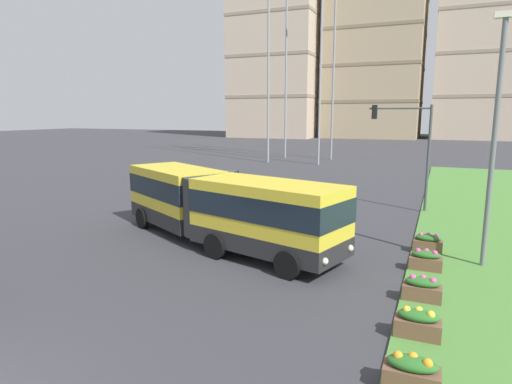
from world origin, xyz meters
name	(u,v)px	position (x,y,z in m)	size (l,w,h in m)	color
articulated_bus	(220,206)	(-0.38, 11.89, 1.65)	(11.77, 6.76, 3.00)	yellow
car_white_van	(221,183)	(-6.04, 22.77, 0.75)	(4.61, 2.50, 1.58)	silver
flower_planter_1	(412,372)	(7.90, 4.34, 0.43)	(1.10, 0.56, 0.74)	brown
flower_planter_2	(418,323)	(7.90, 6.61, 0.43)	(1.10, 0.56, 0.74)	brown
flower_planter_3	(422,288)	(7.90, 8.97, 0.43)	(1.10, 0.56, 0.74)	brown
flower_planter_4	(426,260)	(7.90, 11.77, 0.43)	(1.10, 0.56, 0.74)	brown
flower_planter_5	(428,242)	(7.90, 14.05, 0.43)	(1.10, 0.56, 0.74)	brown
traffic_light_far_right	(409,139)	(6.41, 22.00, 4.13)	(3.44, 0.28, 6.04)	#474C51
streetlight_median	(495,133)	(9.80, 13.01, 4.87)	(0.70, 0.28, 8.85)	slate
apartment_tower_west	(277,39)	(-30.00, 98.08, 23.23)	(20.38, 15.61, 46.43)	#C6B299
apartment_tower_westcentre	(375,52)	(-7.91, 105.95, 20.16)	(21.84, 20.08, 40.27)	tan
apartment_tower_centre	(483,58)	(15.27, 109.38, 18.06)	(19.45, 19.26, 36.08)	#C6B299
transmission_pylon	(303,4)	(-7.35, 45.78, 17.77)	(9.00, 6.24, 32.66)	gray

